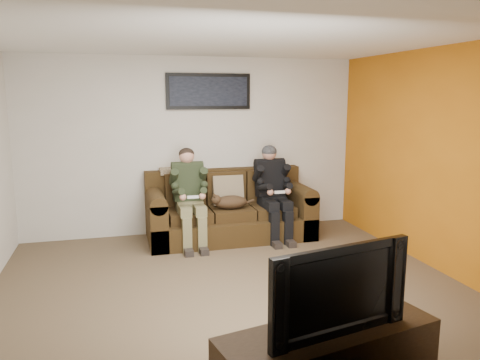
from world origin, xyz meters
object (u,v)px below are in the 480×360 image
object	(u,v)px
cat	(230,202)
sofa	(229,212)
person_left	(189,191)
person_right	(273,186)
television	(331,286)
framed_poster	(209,91)

from	to	relation	value
cat	sofa	bearing A→B (deg)	79.81
person_left	person_right	distance (m)	1.21
sofa	cat	bearing A→B (deg)	-100.19
sofa	television	xyz separation A→B (m)	(-0.23, -3.78, 0.43)
person_left	person_right	xyz separation A→B (m)	(1.21, 0.00, 0.00)
person_left	television	distance (m)	3.61
person_right	television	xyz separation A→B (m)	(-0.83, -3.59, 0.04)
framed_poster	sofa	bearing A→B (deg)	-62.38
sofa	person_left	bearing A→B (deg)	-161.97
person_left	person_right	bearing A→B (deg)	0.02
person_left	cat	distance (m)	0.59
person_left	cat	size ratio (longest dim) A/B	2.01
person_right	cat	size ratio (longest dim) A/B	2.02
cat	television	world-z (taller)	television
cat	person_left	bearing A→B (deg)	176.53
sofa	television	size ratio (longest dim) A/B	2.20
sofa	television	world-z (taller)	television
person_right	framed_poster	bearing A→B (deg)	144.28
cat	framed_poster	distance (m)	1.66
person_right	framed_poster	size ratio (longest dim) A/B	1.07
person_left	television	xyz separation A→B (m)	(0.38, -3.59, 0.05)
person_left	framed_poster	world-z (taller)	framed_poster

